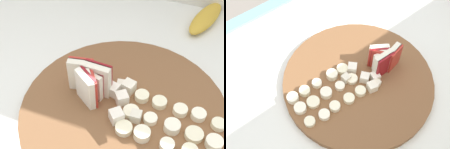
% 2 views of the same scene
% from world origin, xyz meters
% --- Properties ---
extents(tile_backsplash, '(2.40, 0.04, 1.38)m').
position_xyz_m(tile_backsplash, '(0.00, 0.41, 0.69)').
color(tile_backsplash, silver).
rests_on(tile_backsplash, ground).
extents(cutting_board, '(0.36, 0.36, 0.02)m').
position_xyz_m(cutting_board, '(-0.03, 0.00, 0.89)').
color(cutting_board, brown).
rests_on(cutting_board, tiled_countertop).
extents(apple_wedge_fan, '(0.08, 0.06, 0.07)m').
position_xyz_m(apple_wedge_fan, '(-0.10, 0.01, 0.93)').
color(apple_wedge_fan, '#B22D23').
rests_on(apple_wedge_fan, cutting_board).
extents(apple_dice_pile, '(0.08, 0.10, 0.02)m').
position_xyz_m(apple_dice_pile, '(-0.04, 0.01, 0.91)').
color(apple_dice_pile, white).
rests_on(apple_dice_pile, cutting_board).
extents(banana_slice_rows, '(0.17, 0.11, 0.02)m').
position_xyz_m(banana_slice_rows, '(0.05, -0.01, 0.91)').
color(banana_slice_rows, beige).
rests_on(banana_slice_rows, cutting_board).
extents(banana_peel, '(0.08, 0.15, 0.03)m').
position_xyz_m(banana_peel, '(0.06, 0.32, 0.90)').
color(banana_peel, gold).
rests_on(banana_peel, tiled_countertop).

